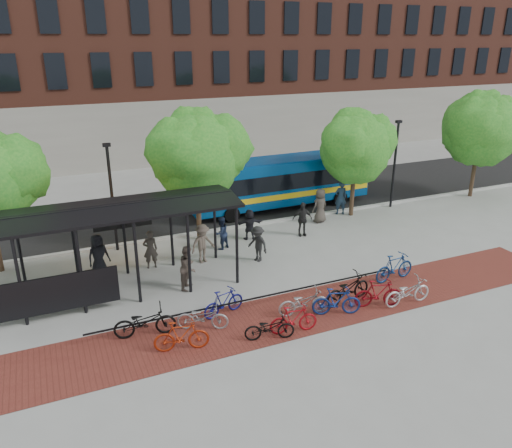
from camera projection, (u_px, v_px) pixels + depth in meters
name	position (u px, v px, depth m)	size (l,w,h in m)	color
ground	(282.00, 254.00, 23.35)	(160.00, 160.00, 0.00)	#9E9E99
asphalt_street	(224.00, 204.00, 30.21)	(160.00, 8.00, 0.01)	black
curb	(249.00, 225.00, 26.76)	(160.00, 0.25, 0.12)	#B7B7B2
brick_strip	(294.00, 314.00, 18.32)	(24.00, 3.00, 0.01)	maroon
bike_rack_rail	(252.00, 309.00, 18.60)	(12.00, 0.05, 0.95)	black
building_brick	(256.00, 31.00, 45.86)	(55.00, 14.00, 20.00)	brown
bus_shelter	(97.00, 221.00, 18.84)	(10.60, 3.07, 3.60)	black
tree_b	(198.00, 151.00, 23.56)	(5.15, 4.20, 6.47)	#382619
tree_c	(357.00, 144.00, 27.08)	(4.66, 3.80, 5.92)	#382619
tree_d	(482.00, 125.00, 30.31)	(5.39, 4.40, 6.55)	#382619
lamp_post_left	(112.00, 195.00, 22.85)	(0.35, 0.20, 5.12)	black
lamp_post_right	(395.00, 162.00, 28.84)	(0.35, 0.20, 5.12)	black
bus	(279.00, 180.00, 29.11)	(10.97, 2.75, 2.95)	navy
bike_0	(145.00, 322.00, 16.78)	(0.73, 2.08, 1.09)	black
bike_1	(181.00, 336.00, 16.00)	(0.51, 1.80, 1.08)	#9F290E
bike_2	(203.00, 317.00, 17.21)	(0.63, 1.80, 0.94)	gray
bike_3	(224.00, 302.00, 18.09)	(0.48, 1.71, 1.03)	navy
bike_4	(269.00, 328.00, 16.63)	(0.59, 1.69, 0.89)	black
bike_5	(294.00, 319.00, 16.99)	(0.48, 1.70, 1.02)	maroon
bike_6	(304.00, 302.00, 18.11)	(0.67, 1.92, 1.01)	gray
bike_7	(337.00, 301.00, 18.08)	(0.51, 1.80, 1.08)	navy
bike_8	(348.00, 289.00, 18.95)	(0.74, 2.12, 1.11)	black
bike_9	(378.00, 293.00, 18.63)	(0.52, 1.83, 1.10)	maroon
bike_10	(408.00, 292.00, 18.79)	(0.70, 2.00, 1.05)	#BDBDC0
bike_11	(395.00, 267.00, 20.63)	(0.56, 1.98, 1.19)	navy
pedestrian_0	(98.00, 256.00, 20.85)	(0.93, 0.61, 1.91)	black
pedestrian_1	(150.00, 249.00, 21.67)	(0.63, 0.42, 1.74)	#37322C
pedestrian_2	(221.00, 233.00, 23.66)	(0.78, 0.60, 1.60)	#1B253F
pedestrian_3	(203.00, 244.00, 22.20)	(1.17, 0.67, 1.81)	brown
pedestrian_4	(302.00, 219.00, 25.22)	(1.03, 0.43, 1.77)	#252525
pedestrian_5	(250.00, 224.00, 24.80)	(1.45, 0.46, 1.56)	black
pedestrian_6	(320.00, 206.00, 27.03)	(0.92, 0.60, 1.89)	#453E37
pedestrian_7	(341.00, 198.00, 28.26)	(0.71, 0.47, 1.95)	#1E3247
pedestrian_8	(188.00, 267.00, 19.89)	(0.88, 0.69, 1.82)	brown
pedestrian_9	(258.00, 244.00, 22.35)	(1.08, 0.62, 1.67)	black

